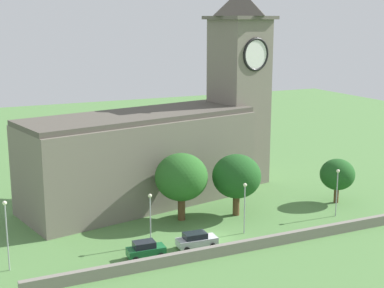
# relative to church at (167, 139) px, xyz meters

# --- Properties ---
(ground_plane) EXTENTS (200.00, 200.00, 0.00)m
(ground_plane) POSITION_rel_church_xyz_m (-1.07, -2.20, -8.41)
(ground_plane) COLOR #517F42
(church) EXTENTS (39.13, 17.58, 29.26)m
(church) POSITION_rel_church_xyz_m (0.00, 0.00, 0.00)
(church) COLOR slate
(church) RESTS_ON ground
(quay_barrier) EXTENTS (45.36, 0.70, 1.24)m
(quay_barrier) POSITION_rel_church_xyz_m (-1.07, -21.79, -7.79)
(quay_barrier) COLOR gray
(quay_barrier) RESTS_ON ground
(car_green) EXTENTS (4.14, 2.20, 1.90)m
(car_green) POSITION_rel_church_xyz_m (-10.24, -18.97, -7.46)
(car_green) COLOR #1E6B38
(car_green) RESTS_ON ground
(car_silver) EXTENTS (4.62, 2.35, 1.77)m
(car_silver) POSITION_rel_church_xyz_m (-4.12, -18.66, -7.51)
(car_silver) COLOR silver
(car_silver) RESTS_ON ground
(streetlamp_west_end) EXTENTS (0.44, 0.44, 7.38)m
(streetlamp_west_end) POSITION_rel_church_xyz_m (-23.84, -16.03, -3.52)
(streetlamp_west_end) COLOR #9EA0A5
(streetlamp_west_end) RESTS_ON ground
(streetlamp_west_mid) EXTENTS (0.44, 0.44, 6.06)m
(streetlamp_west_mid) POSITION_rel_church_xyz_m (-8.51, -15.94, -4.28)
(streetlamp_west_mid) COLOR #9EA0A5
(streetlamp_west_mid) RESTS_ON ground
(streetlamp_central) EXTENTS (0.44, 0.44, 6.20)m
(streetlamp_central) POSITION_rel_church_xyz_m (2.88, -17.12, -4.20)
(streetlamp_central) COLOR #9EA0A5
(streetlamp_central) RESTS_ON ground
(streetlamp_east_mid) EXTENTS (0.44, 0.44, 6.24)m
(streetlamp_east_mid) POSITION_rel_church_xyz_m (16.67, -16.83, -4.17)
(streetlamp_east_mid) COLOR #9EA0A5
(streetlamp_east_mid) RESTS_ON ground
(tree_riverside_east) EXTENTS (4.78, 4.78, 6.20)m
(tree_riverside_east) POSITION_rel_church_xyz_m (20.27, -12.41, -4.39)
(tree_riverside_east) COLOR brown
(tree_riverside_east) RESTS_ON ground
(tree_by_tower) EXTENTS (6.30, 6.30, 8.07)m
(tree_by_tower) POSITION_rel_church_xyz_m (5.17, -11.04, -3.22)
(tree_by_tower) COLOR brown
(tree_by_tower) RESTS_ON ground
(tree_churchyard) EXTENTS (6.66, 6.66, 8.64)m
(tree_churchyard) POSITION_rel_church_xyz_m (-2.02, -9.77, -2.81)
(tree_churchyard) COLOR brown
(tree_churchyard) RESTS_ON ground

